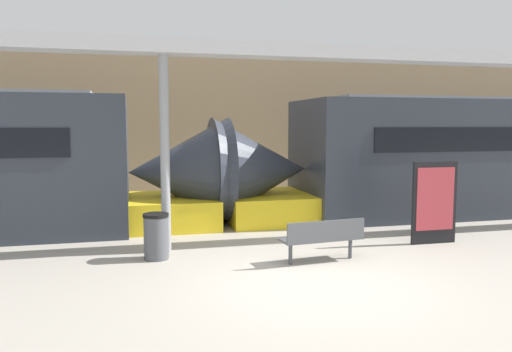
{
  "coord_description": "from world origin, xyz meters",
  "views": [
    {
      "loc": [
        -2.69,
        -7.12,
        2.45
      ],
      "look_at": [
        -0.24,
        2.82,
        1.4
      ],
      "focal_mm": 35.0,
      "sensor_mm": 36.0,
      "label": 1
    }
  ],
  "objects_px": {
    "bench_near": "(323,236)",
    "poster_board": "(434,202)",
    "support_column_near": "(165,155)",
    "trash_bin": "(156,236)"
  },
  "relations": [
    {
      "from": "poster_board",
      "to": "support_column_near",
      "type": "xyz_separation_m",
      "value": [
        -5.42,
        0.66,
        1.02
      ]
    },
    {
      "from": "bench_near",
      "to": "support_column_near",
      "type": "xyz_separation_m",
      "value": [
        -2.67,
        1.45,
        1.41
      ]
    },
    {
      "from": "trash_bin",
      "to": "support_column_near",
      "type": "height_order",
      "value": "support_column_near"
    },
    {
      "from": "poster_board",
      "to": "support_column_near",
      "type": "relative_size",
      "value": 0.45
    },
    {
      "from": "bench_near",
      "to": "trash_bin",
      "type": "relative_size",
      "value": 1.82
    },
    {
      "from": "bench_near",
      "to": "trash_bin",
      "type": "xyz_separation_m",
      "value": [
        -2.89,
        0.94,
        -0.04
      ]
    },
    {
      "from": "bench_near",
      "to": "poster_board",
      "type": "relative_size",
      "value": 0.9
    },
    {
      "from": "poster_board",
      "to": "support_column_near",
      "type": "distance_m",
      "value": 5.55
    },
    {
      "from": "trash_bin",
      "to": "poster_board",
      "type": "height_order",
      "value": "poster_board"
    },
    {
      "from": "bench_near",
      "to": "support_column_near",
      "type": "bearing_deg",
      "value": 145.51
    }
  ]
}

